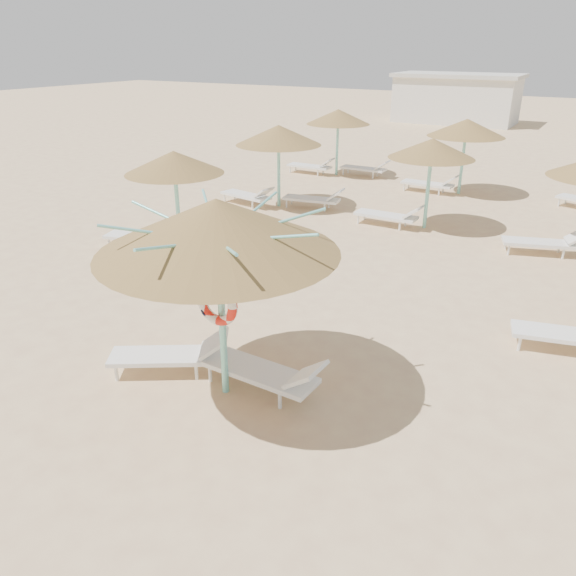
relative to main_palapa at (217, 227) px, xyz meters
The scene contains 6 objects.
ground 2.79m from the main_palapa, 30.69° to the left, with size 120.00×120.00×0.00m, color #E0C088.
main_palapa is the anchor object (origin of this frame).
lounger_main_a 2.66m from the main_palapa, behind, with size 2.01×1.57×0.73m.
lounger_main_b 2.50m from the main_palapa, 28.88° to the left, with size 2.11×0.71×0.76m.
palapa_field 10.39m from the main_palapa, 77.72° to the left, with size 20.59×13.63×2.72m.
service_hut 35.64m from the main_palapa, 99.28° to the left, with size 8.40×4.40×3.25m.
Camera 1 is at (4.46, -6.26, 5.18)m, focal length 35.00 mm.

